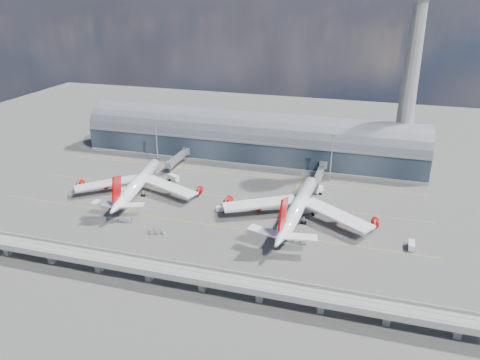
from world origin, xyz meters
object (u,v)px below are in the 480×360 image
(service_truck_0, at_px, (124,191))
(service_truck_5, at_px, (173,178))
(airliner_left, at_px, (137,184))
(service_truck_3, at_px, (411,245))
(control_tower, at_px, (411,77))
(floodlight_mast_right, at_px, (331,156))
(cargo_train_1, at_px, (157,232))
(airliner_right, at_px, (298,208))
(service_truck_1, at_px, (221,209))
(cargo_train_2, at_px, (297,240))
(service_truck_4, at_px, (318,190))
(floodlight_mast_left, at_px, (156,140))
(service_truck_2, at_px, (308,210))
(cargo_train_0, at_px, (125,220))

(service_truck_0, bearing_deg, service_truck_5, 18.66)
(airliner_left, relative_size, service_truck_3, 11.40)
(control_tower, bearing_deg, service_truck_3, -87.47)
(floodlight_mast_right, bearing_deg, cargo_train_1, -128.37)
(airliner_left, distance_m, service_truck_3, 128.57)
(service_truck_3, bearing_deg, airliner_right, 168.23)
(service_truck_5, bearing_deg, service_truck_1, -100.29)
(airliner_left, bearing_deg, airliner_right, -12.09)
(cargo_train_2, bearing_deg, airliner_right, 5.78)
(floodlight_mast_right, xyz_separation_m, service_truck_4, (-3.63, -17.56, -11.99))
(airliner_left, bearing_deg, floodlight_mast_left, 95.03)
(service_truck_2, bearing_deg, airliner_right, 133.98)
(service_truck_2, xyz_separation_m, service_truck_5, (-74.21, 17.44, 0.00))
(control_tower, distance_m, floodlight_mast_left, 143.01)
(control_tower, distance_m, cargo_train_2, 116.38)
(airliner_right, relative_size, service_truck_1, 15.14)
(airliner_right, relative_size, cargo_train_1, 9.71)
(airliner_left, distance_m, airliner_right, 80.28)
(floodlight_mast_left, bearing_deg, airliner_right, -28.54)
(control_tower, xyz_separation_m, service_truck_1, (-78.21, -79.37, -50.34))
(cargo_train_2, bearing_deg, service_truck_0, 71.84)
(service_truck_3, height_order, cargo_train_2, service_truck_3)
(airliner_left, height_order, service_truck_1, airliner_left)
(service_truck_5, xyz_separation_m, cargo_train_0, (-1.17, -48.95, -0.73))
(airliner_left, bearing_deg, control_tower, 21.71)
(service_truck_3, bearing_deg, airliner_left, 174.52)
(service_truck_0, xyz_separation_m, cargo_train_2, (90.69, -22.02, -0.69))
(service_truck_0, relative_size, cargo_train_1, 1.03)
(floodlight_mast_left, distance_m, floodlight_mast_right, 100.00)
(floodlight_mast_right, relative_size, service_truck_4, 4.16)
(airliner_left, bearing_deg, service_truck_0, -178.16)
(service_truck_4, xyz_separation_m, service_truck_5, (-75.71, -6.39, 0.05))
(floodlight_mast_left, bearing_deg, cargo_train_2, -35.92)
(floodlight_mast_left, bearing_deg, service_truck_3, -23.66)
(floodlight_mast_right, relative_size, cargo_train_0, 4.59)
(service_truck_3, bearing_deg, cargo_train_2, -168.33)
(floodlight_mast_left, xyz_separation_m, service_truck_3, (138.92, -60.88, -12.18))
(floodlight_mast_right, bearing_deg, service_truck_4, -101.66)
(service_truck_0, bearing_deg, service_truck_3, -41.70)
(service_truck_4, bearing_deg, service_truck_2, -68.89)
(service_truck_3, distance_m, cargo_train_2, 44.65)
(service_truck_1, bearing_deg, cargo_train_1, 131.21)
(service_truck_5, bearing_deg, cargo_train_0, -154.46)
(floodlight_mast_right, bearing_deg, airliner_left, -152.85)
(service_truck_0, bearing_deg, service_truck_4, -18.11)
(service_truck_3, xyz_separation_m, cargo_train_1, (-101.20, -17.78, -0.60))
(cargo_train_0, bearing_deg, service_truck_5, -8.84)
(floodlight_mast_left, xyz_separation_m, airliner_right, (91.53, -49.77, -7.64))
(service_truck_3, height_order, cargo_train_0, service_truck_3)
(airliner_right, height_order, cargo_train_1, airliner_right)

